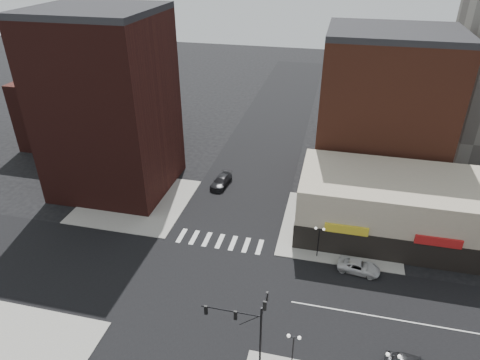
% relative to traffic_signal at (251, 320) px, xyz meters
% --- Properties ---
extents(ground, '(240.00, 240.00, 0.00)m').
position_rel_traffic_signal_xyz_m(ground, '(-7.24, 7.83, -4.96)').
color(ground, black).
rests_on(ground, ground).
extents(road_ew, '(200.00, 14.00, 0.02)m').
position_rel_traffic_signal_xyz_m(road_ew, '(-7.24, 7.83, -4.95)').
color(road_ew, black).
rests_on(road_ew, ground).
extents(road_ns, '(14.00, 200.00, 0.02)m').
position_rel_traffic_signal_xyz_m(road_ns, '(-7.24, 7.83, -4.95)').
color(road_ns, black).
rests_on(road_ns, ground).
extents(sidewalk_nw, '(15.00, 15.00, 0.12)m').
position_rel_traffic_signal_xyz_m(sidewalk_nw, '(-21.74, 22.33, -4.90)').
color(sidewalk_nw, gray).
rests_on(sidewalk_nw, ground).
extents(sidewalk_ne, '(15.00, 15.00, 0.12)m').
position_rel_traffic_signal_xyz_m(sidewalk_ne, '(7.26, 22.33, -4.90)').
color(sidewalk_ne, gray).
rests_on(sidewalk_ne, ground).
extents(building_nw, '(16.00, 15.00, 25.00)m').
position_rel_traffic_signal_xyz_m(building_nw, '(-26.24, 26.33, 7.54)').
color(building_nw, '#341410').
rests_on(building_nw, ground).
extents(building_nw_low, '(20.00, 18.00, 12.00)m').
position_rel_traffic_signal_xyz_m(building_nw_low, '(-39.24, 41.83, 1.04)').
color(building_nw_low, '#341410').
rests_on(building_nw_low, ground).
extents(building_ne_midrise, '(18.00, 15.00, 22.00)m').
position_rel_traffic_signal_xyz_m(building_ne_midrise, '(11.76, 37.33, 6.04)').
color(building_ne_midrise, brown).
rests_on(building_ne_midrise, ground).
extents(building_ne_row, '(24.20, 12.20, 8.00)m').
position_rel_traffic_signal_xyz_m(building_ne_row, '(13.76, 22.83, -1.66)').
color(building_ne_row, '#B5A790').
rests_on(building_ne_row, ground).
extents(traffic_signal, '(5.59, 3.09, 7.77)m').
position_rel_traffic_signal_xyz_m(traffic_signal, '(0.00, 0.00, 0.00)').
color(traffic_signal, black).
rests_on(traffic_signal, ground).
extents(street_lamp_se_a, '(1.22, 0.32, 4.16)m').
position_rel_traffic_signal_xyz_m(street_lamp_se_a, '(3.76, -0.17, -1.67)').
color(street_lamp_se_a, black).
rests_on(street_lamp_se_a, sidewalk_se).
extents(street_lamp_ne, '(1.22, 0.32, 4.16)m').
position_rel_traffic_signal_xyz_m(street_lamp_ne, '(4.76, 15.83, -1.67)').
color(street_lamp_ne, black).
rests_on(street_lamp_ne, sidewalk_ne).
extents(white_suv, '(5.01, 2.77, 1.33)m').
position_rel_traffic_signal_xyz_m(white_suv, '(9.59, 14.33, -4.30)').
color(white_suv, silver).
rests_on(white_suv, ground).
extents(dark_sedan_north, '(2.72, 5.41, 1.51)m').
position_rel_traffic_signal_xyz_m(dark_sedan_north, '(-10.91, 29.58, -4.21)').
color(dark_sedan_north, black).
rests_on(dark_sedan_north, ground).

